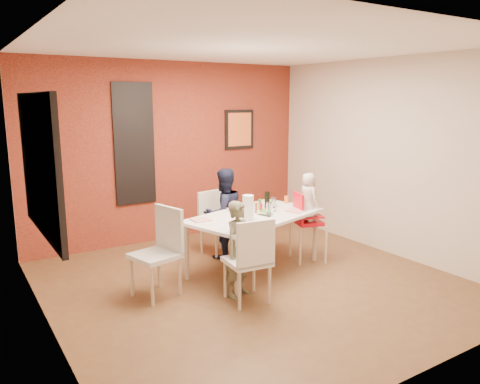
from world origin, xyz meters
TOP-DOWN VIEW (x-y plane):
  - ground at (0.00, 0.00)m, footprint 4.50×4.50m
  - ceiling at (0.00, 0.00)m, footprint 4.50×4.50m
  - wall_back at (0.00, 2.25)m, footprint 4.50×0.02m
  - wall_front at (0.00, -2.25)m, footprint 4.50×0.02m
  - wall_left at (-2.25, 0.00)m, footprint 0.02×4.50m
  - wall_right at (2.25, 0.00)m, footprint 0.02×4.50m
  - brick_accent_wall at (0.00, 2.23)m, footprint 4.50×0.02m
  - picture_window_frame at (-2.22, 0.20)m, footprint 0.05×1.70m
  - picture_window_pane at (-2.21, 0.20)m, footprint 0.02×1.55m
  - glassblock_strip at (-0.60, 2.21)m, footprint 0.55×0.03m
  - glassblock_surround at (-0.60, 2.21)m, footprint 0.60×0.03m
  - art_print_frame at (1.20, 2.21)m, footprint 0.54×0.03m
  - art_print_canvas at (1.20, 2.19)m, footprint 0.44×0.01m
  - dining_table at (0.26, 0.37)m, footprint 1.93×1.41m
  - chair_near at (-0.34, -0.44)m, footprint 0.48×0.48m
  - chair_far at (0.17, 1.24)m, footprint 0.46×0.46m
  - chair_left at (-1.03, 0.30)m, footprint 0.55×0.55m
  - high_chair at (1.03, 0.30)m, footprint 0.49×0.49m
  - child_near at (-0.33, -0.20)m, footprint 0.45×0.36m
  - child_far at (0.18, 1.00)m, footprint 0.62×0.49m
  - toddler at (1.05, 0.28)m, footprint 0.21×0.32m
  - plate_near_left at (-0.05, -0.11)m, footprint 0.26×0.26m
  - plate_far_mid at (0.21, 0.76)m, footprint 0.28×0.28m
  - plate_near_right at (0.82, 0.24)m, footprint 0.28×0.28m
  - plate_far_left at (-0.43, 0.49)m, footprint 0.22×0.22m
  - salad_bowl_a at (0.38, 0.31)m, footprint 0.25×0.25m
  - salad_bowl_b at (0.70, 0.63)m, footprint 0.23×0.23m
  - wine_bottle at (0.52, 0.47)m, footprint 0.07×0.07m
  - wine_glass_a at (0.35, 0.20)m, footprint 0.06×0.06m
  - wine_glass_b at (0.57, 0.39)m, footprint 0.07×0.07m
  - paper_towel_roll at (0.06, 0.21)m, footprint 0.13×0.13m
  - condiment_red at (0.34, 0.35)m, footprint 0.04×0.04m
  - condiment_green at (0.43, 0.50)m, footprint 0.04×0.04m
  - condiment_brown at (0.33, 0.44)m, footprint 0.03×0.03m
  - sippy_cup at (1.01, 0.69)m, footprint 0.06×0.06m

SIDE VIEW (x-z plane):
  - ground at x=0.00m, z-range 0.00..0.00m
  - chair_far at x=0.17m, z-range 0.05..0.93m
  - chair_near at x=-0.34m, z-range 0.05..0.99m
  - child_near at x=-0.33m, z-range 0.00..1.07m
  - chair_left at x=-1.03m, z-range 0.06..1.04m
  - high_chair at x=1.03m, z-range 0.09..1.03m
  - child_far at x=0.18m, z-range 0.00..1.23m
  - dining_table at x=0.26m, z-range 0.30..1.02m
  - plate_far_left at x=-0.43m, z-range 0.72..0.73m
  - plate_near_right at x=0.82m, z-range 0.72..0.73m
  - plate_near_left at x=-0.05m, z-range 0.72..0.73m
  - plate_far_mid at x=0.21m, z-range 0.72..0.73m
  - salad_bowl_a at x=0.38m, z-range 0.72..0.77m
  - salad_bowl_b at x=0.70m, z-range 0.72..0.77m
  - sippy_cup at x=1.01m, z-range 0.72..0.82m
  - condiment_brown at x=0.33m, z-range 0.72..0.85m
  - condiment_red at x=0.34m, z-range 0.72..0.86m
  - condiment_green at x=0.43m, z-range 0.72..0.87m
  - wine_glass_a at x=0.35m, z-range 0.72..0.90m
  - wine_glass_b at x=0.57m, z-range 0.72..0.91m
  - wine_bottle at x=0.52m, z-range 0.72..0.97m
  - paper_towel_roll at x=0.06m, z-range 0.72..1.02m
  - toddler at x=1.05m, z-range 0.55..1.19m
  - wall_back at x=0.00m, z-range 0.00..2.70m
  - wall_front at x=0.00m, z-range 0.00..2.70m
  - wall_left at x=-2.25m, z-range 0.00..2.70m
  - wall_right at x=2.25m, z-range 0.00..2.70m
  - brick_accent_wall at x=0.00m, z-range 0.00..2.70m
  - glassblock_strip at x=-0.60m, z-range 0.65..2.35m
  - glassblock_surround at x=-0.60m, z-range 0.62..2.38m
  - picture_window_frame at x=-2.22m, z-range 0.90..2.20m
  - picture_window_pane at x=-2.21m, z-range 0.98..2.12m
  - art_print_frame at x=1.20m, z-range 1.33..1.97m
  - art_print_canvas at x=1.20m, z-range 1.38..1.92m
  - ceiling at x=0.00m, z-range 2.69..2.71m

